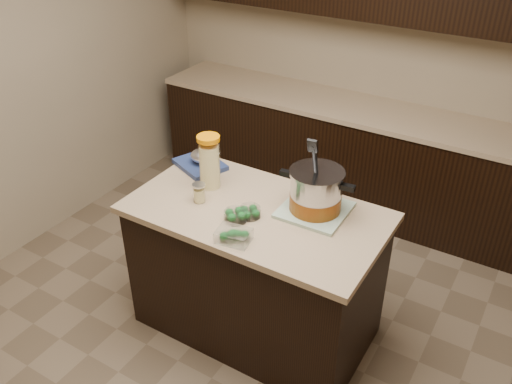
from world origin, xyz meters
TOP-DOWN VIEW (x-y plane):
  - ground_plane at (0.00, 0.00)m, footprint 4.00×4.00m
  - room_shell at (0.00, 0.00)m, footprint 4.04×4.04m
  - back_cabinets at (0.00, 1.74)m, footprint 3.60×0.63m
  - island at (0.00, 0.00)m, footprint 1.46×0.81m
  - dish_towel at (0.29, 0.16)m, footprint 0.37×0.37m
  - stock_pot at (0.29, 0.16)m, footprint 0.43×0.34m
  - lemonade_pitcher at (-0.37, 0.08)m, footprint 0.18×0.18m
  - mason_jar at (-0.33, -0.09)m, footprint 0.10×0.10m
  - broccoli_tub_left at (0.00, -0.07)m, footprint 0.15×0.15m
  - broccoli_tub_right at (-0.04, -0.15)m, footprint 0.15×0.15m
  - broccoli_tub_rect at (0.05, -0.31)m, footprint 0.19×0.15m
  - blue_tray at (-0.56, 0.24)m, footprint 0.38×0.34m

SIDE VIEW (x-z plane):
  - ground_plane at x=0.00m, z-range 0.00..0.00m
  - island at x=0.00m, z-range 0.00..0.90m
  - dish_towel at x=0.29m, z-range 0.90..0.92m
  - broccoli_tub_left at x=0.00m, z-range 0.90..0.95m
  - broccoli_tub_right at x=-0.04m, z-range 0.90..0.96m
  - broccoli_tub_rect at x=0.05m, z-range 0.90..0.96m
  - blue_tray at x=-0.56m, z-range 0.88..1.00m
  - back_cabinets at x=0.00m, z-range -0.22..2.10m
  - mason_jar at x=-0.33m, z-range 0.89..1.02m
  - stock_pot at x=0.29m, z-range 0.80..1.24m
  - lemonade_pitcher at x=-0.37m, z-range 0.89..1.22m
  - room_shell at x=0.00m, z-range 0.35..3.07m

